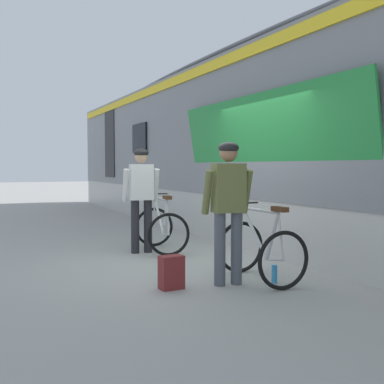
% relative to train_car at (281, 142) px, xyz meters
% --- Properties ---
extents(ground_plane, '(80.00, 80.00, 0.00)m').
position_rel_train_car_xyz_m(ground_plane, '(-2.72, -1.67, -1.97)').
color(ground_plane, '#A09E99').
extents(train_car, '(3.17, 21.56, 3.88)m').
position_rel_train_car_xyz_m(train_car, '(0.00, 0.00, 0.00)').
color(train_car, slate).
rests_on(train_car, ground).
extents(cyclist_near_in_white, '(0.64, 0.36, 1.76)m').
position_rel_train_car_xyz_m(cyclist_near_in_white, '(-3.23, -0.51, -0.91)').
color(cyclist_near_in_white, '#232328').
rests_on(cyclist_near_in_white, ground).
extents(cyclist_far_in_olive, '(0.64, 0.37, 1.76)m').
position_rel_train_car_xyz_m(cyclist_far_in_olive, '(-3.00, -3.04, -0.91)').
color(cyclist_far_in_olive, '#4C515B').
rests_on(cyclist_far_in_olive, ground).
extents(bicycle_near_white, '(0.84, 1.15, 0.99)m').
position_rel_train_car_xyz_m(bicycle_near_white, '(-2.88, -0.50, -1.56)').
color(bicycle_near_white, black).
rests_on(bicycle_near_white, ground).
extents(bicycle_far_silver, '(0.74, 1.09, 0.99)m').
position_rel_train_car_xyz_m(bicycle_far_silver, '(-2.53, -3.04, -1.56)').
color(bicycle_far_silver, black).
rests_on(bicycle_far_silver, ground).
extents(backpack_on_platform, '(0.29, 0.20, 0.40)m').
position_rel_train_car_xyz_m(backpack_on_platform, '(-3.71, -2.92, -1.77)').
color(backpack_on_platform, maroon).
rests_on(backpack_on_platform, ground).
extents(water_bottle_near_the_bikes, '(0.07, 0.07, 0.23)m').
position_rel_train_car_xyz_m(water_bottle_near_the_bikes, '(-2.43, -3.21, -1.85)').
color(water_bottle_near_the_bikes, '#338CCC').
rests_on(water_bottle_near_the_bikes, ground).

